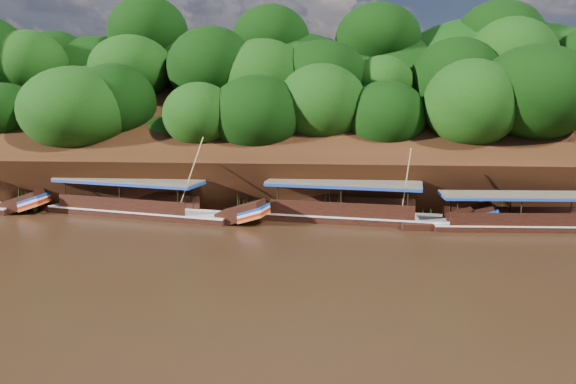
% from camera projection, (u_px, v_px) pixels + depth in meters
% --- Properties ---
extents(ground, '(160.00, 160.00, 0.00)m').
position_uv_depth(ground, '(310.00, 255.00, 29.69)').
color(ground, black).
rests_on(ground, ground).
extents(riverbank, '(120.00, 30.06, 19.40)m').
position_uv_depth(riverbank, '(320.00, 163.00, 51.61)').
color(riverbank, black).
rests_on(riverbank, ground).
extents(boat_0, '(13.92, 2.68, 5.61)m').
position_uv_depth(boat_0, '(538.00, 221.00, 34.86)').
color(boat_0, black).
rests_on(boat_0, ground).
extents(boat_1, '(15.41, 4.43, 5.52)m').
position_uv_depth(boat_1, '(367.00, 213.00, 36.76)').
color(boat_1, black).
rests_on(boat_1, ground).
extents(boat_2, '(16.03, 5.68, 5.98)m').
position_uv_depth(boat_2, '(150.00, 208.00, 38.34)').
color(boat_2, black).
rests_on(boat_2, ground).
extents(reeds, '(49.54, 2.54, 1.95)m').
position_uv_depth(reeds, '(266.00, 201.00, 39.12)').
color(reeds, '#2F6D1B').
rests_on(reeds, ground).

